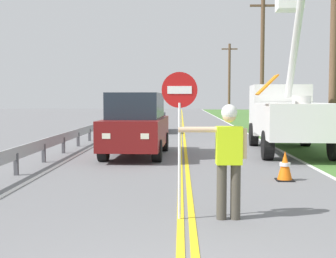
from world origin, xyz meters
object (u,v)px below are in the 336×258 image
(stop_sign_paddle, at_px, (179,112))
(utility_pole_far, at_px, (229,78))
(utility_bucket_truck, at_px, (287,112))
(utility_pole_near, at_px, (334,30))
(oncoming_suv_nearest, at_px, (136,124))
(oncoming_sedan_second, at_px, (149,117))
(flagger_worker, at_px, (228,154))
(traffic_cone_lead, at_px, (285,166))
(utility_pole_mid, at_px, (262,59))

(stop_sign_paddle, height_order, utility_pole_far, utility_pole_far)
(utility_bucket_truck, bearing_deg, utility_pole_near, -8.44)
(utility_pole_far, bearing_deg, oncoming_suv_nearest, -100.72)
(oncoming_sedan_second, relative_size, utility_pole_far, 0.51)
(oncoming_suv_nearest, bearing_deg, utility_bucket_truck, 16.17)
(flagger_worker, distance_m, oncoming_sedan_second, 19.06)
(utility_pole_near, bearing_deg, oncoming_sedan_second, 126.86)
(utility_pole_near, bearing_deg, utility_pole_far, 89.78)
(oncoming_suv_nearest, distance_m, oncoming_sedan_second, 10.97)
(oncoming_suv_nearest, distance_m, utility_pole_far, 37.98)
(oncoming_sedan_second, distance_m, utility_pole_far, 27.45)
(stop_sign_paddle, relative_size, traffic_cone_lead, 3.33)
(stop_sign_paddle, bearing_deg, utility_bucket_truck, 67.66)
(oncoming_sedan_second, bearing_deg, utility_pole_mid, 38.79)
(utility_pole_far, bearing_deg, traffic_cone_lead, -94.30)
(utility_bucket_truck, height_order, oncoming_suv_nearest, utility_bucket_truck)
(oncoming_sedan_second, xyz_separation_m, utility_pole_near, (7.22, -9.63, 3.50))
(oncoming_sedan_second, height_order, traffic_cone_lead, oncoming_sedan_second)
(oncoming_sedan_second, bearing_deg, utility_bucket_truck, -58.86)
(flagger_worker, bearing_deg, utility_bucket_truck, 71.68)
(utility_pole_mid, xyz_separation_m, utility_pole_far, (-0.13, 20.21, -0.40))
(stop_sign_paddle, relative_size, utility_pole_near, 0.28)
(utility_pole_near, relative_size, utility_pole_far, 1.02)
(utility_pole_far, bearing_deg, utility_bucket_truck, -92.70)
(utility_pole_mid, xyz_separation_m, traffic_cone_lead, (-3.26, -21.48, -4.32))
(utility_bucket_truck, xyz_separation_m, oncoming_suv_nearest, (-5.37, -1.56, -0.37))
(utility_pole_far, distance_m, traffic_cone_lead, 41.98)
(utility_bucket_truck, relative_size, utility_pole_near, 0.83)
(oncoming_suv_nearest, bearing_deg, traffic_cone_lead, -48.98)
(stop_sign_paddle, height_order, oncoming_sedan_second, stop_sign_paddle)
(utility_pole_near, bearing_deg, oncoming_suv_nearest, -169.12)
(stop_sign_paddle, height_order, utility_pole_mid, utility_pole_mid)
(oncoming_sedan_second, distance_m, utility_pole_mid, 10.34)
(utility_pole_near, height_order, utility_pole_far, utility_pole_near)
(oncoming_suv_nearest, relative_size, utility_pole_far, 0.57)
(stop_sign_paddle, height_order, utility_pole_near, utility_pole_near)
(flagger_worker, xyz_separation_m, utility_pole_far, (4.82, 45.12, 3.21))
(utility_bucket_truck, bearing_deg, traffic_cone_lead, -103.52)
(oncoming_suv_nearest, height_order, utility_pole_mid, utility_pole_mid)
(traffic_cone_lead, bearing_deg, utility_pole_near, 62.78)
(utility_pole_near, bearing_deg, utility_pole_mid, 89.01)
(flagger_worker, xyz_separation_m, utility_pole_mid, (4.95, 24.91, 3.61))
(flagger_worker, height_order, oncoming_sedan_second, flagger_worker)
(flagger_worker, height_order, utility_pole_near, utility_pole_near)
(stop_sign_paddle, xyz_separation_m, utility_bucket_truck, (3.91, 9.51, -0.28))
(utility_bucket_truck, height_order, traffic_cone_lead, utility_bucket_truck)
(oncoming_suv_nearest, distance_m, utility_pole_mid, 18.78)
(oncoming_suv_nearest, xyz_separation_m, utility_pole_mid, (7.17, 16.98, 3.59))
(stop_sign_paddle, bearing_deg, utility_pole_near, 59.59)
(utility_bucket_truck, xyz_separation_m, oncoming_sedan_second, (-5.68, 9.40, -0.59))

